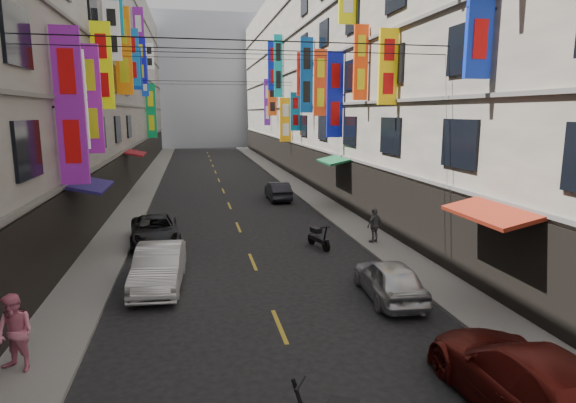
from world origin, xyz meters
name	(u,v)px	position (x,y,z in m)	size (l,w,h in m)	color
sidewalk_left	(141,193)	(-6.00, 42.00, 0.06)	(2.00, 90.00, 0.12)	slate
sidewalk_right	(300,188)	(6.00, 42.00, 0.06)	(2.00, 90.00, 0.12)	slate
building_row_left	(42,58)	(-11.99, 42.00, 9.49)	(10.14, 90.00, 19.00)	gray
building_row_right	(376,65)	(11.99, 42.00, 9.49)	(10.14, 90.00, 19.00)	#AAA08E
haze_block	(203,82)	(0.00, 92.00, 11.00)	(18.00, 8.00, 22.00)	#B3B9C8
shop_signage	(226,57)	(-0.08, 35.28, 9.11)	(14.00, 55.00, 11.97)	#0E0EA6
street_awnings	(216,181)	(-1.26, 26.00, 3.00)	(13.99, 35.20, 0.41)	#154E22
overhead_cables	(235,51)	(0.00, 30.00, 8.80)	(14.00, 38.04, 1.24)	black
lane_markings	(226,198)	(0.00, 39.00, 0.00)	(0.12, 80.20, 0.01)	gold
scooter_far_right	(318,238)	(3.09, 25.47, 0.44)	(0.70, 1.77, 1.14)	black
car_left_mid	(159,267)	(-3.46, 21.83, 0.71)	(1.51, 4.33, 1.43)	silver
car_left_far	(155,231)	(-4.00, 27.48, 0.63)	(2.09, 4.52, 1.26)	black
car_right_near	(530,383)	(4.00, 13.02, 0.76)	(2.12, 5.23, 1.52)	#59130F
car_right_mid	(389,279)	(3.81, 19.34, 0.65)	(1.53, 3.80, 1.29)	silver
car_right_far	(278,191)	(3.40, 37.36, 0.63)	(1.33, 3.81, 1.26)	#24242B
pedestrian_lfar	(15,333)	(-6.25, 16.66, 1.02)	(0.87, 0.60, 1.80)	pink
pedestrian_rfar	(375,225)	(5.68, 25.43, 0.90)	(0.92, 0.52, 1.57)	#5D5D60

